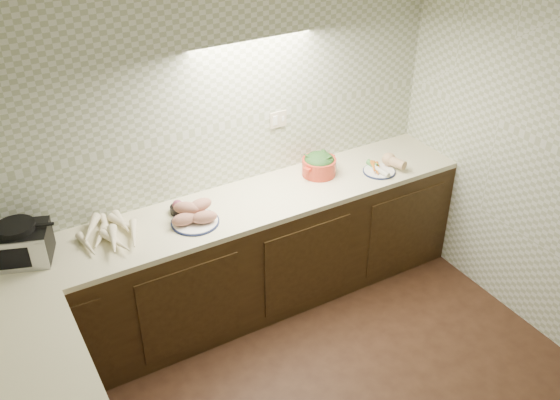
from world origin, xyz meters
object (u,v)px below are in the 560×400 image
toaster_oven (19,244)px  sweet_potato_plate (194,215)px  dutch_oven (319,164)px  veg_plate (383,165)px  onion_bowl (179,208)px  parsnip_pile (109,233)px

toaster_oven → sweet_potato_plate: bearing=11.8°
sweet_potato_plate → dutch_oven: 1.06m
veg_plate → onion_bowl: bearing=172.1°
parsnip_pile → veg_plate: size_ratio=1.53×
parsnip_pile → onion_bowl: bearing=5.8°
parsnip_pile → onion_bowl: (0.50, 0.05, -0.00)m
toaster_oven → onion_bowl: toaster_oven is taller
toaster_oven → veg_plate: toaster_oven is taller
sweet_potato_plate → onion_bowl: 0.16m
parsnip_pile → veg_plate: bearing=-4.6°
toaster_oven → parsnip_pile: toaster_oven is taller
onion_bowl → dutch_oven: size_ratio=0.41×
sweet_potato_plate → toaster_oven: bearing=172.1°
toaster_oven → sweet_potato_plate: size_ratio=1.28×
sweet_potato_plate → parsnip_pile: bearing=168.7°
onion_bowl → sweet_potato_plate: bearing=-75.8°
toaster_oven → dutch_oven: (2.11, -0.02, -0.03)m
sweet_potato_plate → onion_bowl: size_ratio=2.50×
toaster_oven → veg_plate: bearing=15.2°
toaster_oven → onion_bowl: 1.02m
toaster_oven → dutch_oven: size_ratio=1.31×
veg_plate → toaster_oven: bearing=175.5°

